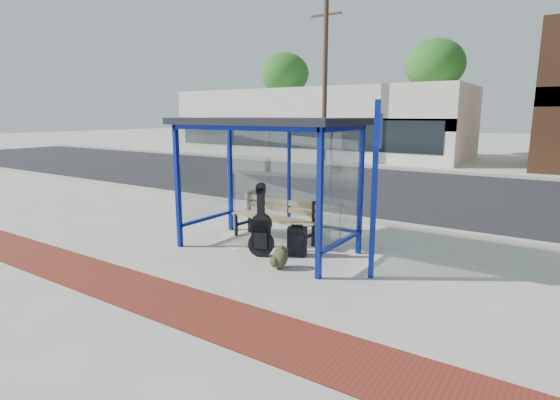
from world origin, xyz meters
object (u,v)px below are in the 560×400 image
Objects in this scene: suitcase at (297,241)px; guitar_bag at (261,231)px; backpack at (279,258)px; bench at (275,216)px.

guitar_bag is at bearing -163.57° from suitcase.
bench is at bearing 150.62° from backpack.
backpack is at bearing -53.14° from guitar_bag.
guitar_bag is at bearing -63.83° from bench.
backpack is at bearing -48.01° from bench.
suitcase is 0.75m from backpack.
suitcase is at bearing 13.87° from guitar_bag.
backpack is (0.99, -1.33, -0.32)m from bench.
suitcase reaches higher than backpack.
bench is 1.09m from suitcase.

